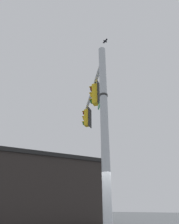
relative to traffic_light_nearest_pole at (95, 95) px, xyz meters
The scene contains 7 objects.
signal_pole 2.90m from the traffic_light_nearest_pole, 150.36° to the right, with size 0.30×0.30×7.79m, color #ADB2B7.
mast_arm 1.40m from the traffic_light_nearest_pole, 28.05° to the left, with size 0.16×0.16×5.41m, color #ADB2B7.
traffic_light_nearest_pole is the anchor object (origin of this frame).
traffic_light_mid_inner 2.87m from the traffic_light_nearest_pole, 28.96° to the left, with size 0.54×0.49×1.31m.
street_name_sign 1.59m from the traffic_light_nearest_pole, 150.24° to the right, with size 1.12×0.71×0.22m.
bird_flying 3.06m from the traffic_light_nearest_pole, 112.02° to the right, with size 0.25×0.31×0.09m.
storefront_building 11.24m from the traffic_light_nearest_pole, 52.15° to the left, with size 13.55×12.93×5.14m.
Camera 1 is at (-6.49, -1.76, 1.55)m, focal length 31.38 mm.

